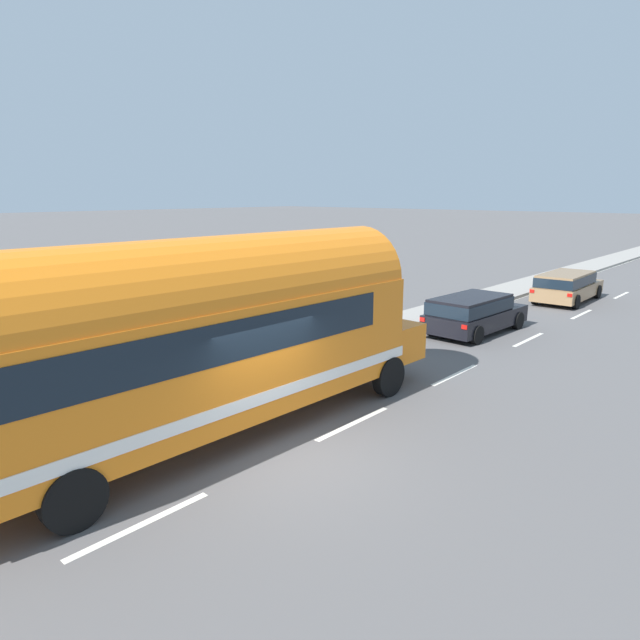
{
  "coord_description": "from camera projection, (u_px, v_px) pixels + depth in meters",
  "views": [
    {
      "loc": [
        7.11,
        -6.9,
        4.93
      ],
      "look_at": [
        -1.57,
        2.76,
        1.98
      ],
      "focal_mm": 31.41,
      "sensor_mm": 36.0,
      "label": 1
    }
  ],
  "objects": [
    {
      "name": "ground_plane",
      "position": [
        285.0,
        456.0,
        10.73
      ],
      "size": [
        300.0,
        300.0,
        0.0
      ],
      "primitive_type": "plane",
      "color": "#565454"
    },
    {
      "name": "lane_markings",
      "position": [
        479.0,
        323.0,
        21.68
      ],
      "size": [
        3.54,
        80.0,
        0.01
      ],
      "color": "silver",
      "rests_on": "ground"
    },
    {
      "name": "car_lead",
      "position": [
        473.0,
        312.0,
        20.0
      ],
      "size": [
        2.12,
        4.54,
        1.37
      ],
      "color": "black",
      "rests_on": "ground"
    },
    {
      "name": "sidewalk_slab",
      "position": [
        391.0,
        326.0,
        20.9
      ],
      "size": [
        2.17,
        90.0,
        0.15
      ],
      "primitive_type": "cube",
      "color": "gray",
      "rests_on": "ground"
    },
    {
      "name": "painted_bus",
      "position": [
        191.0,
        333.0,
        10.78
      ],
      "size": [
        2.8,
        12.38,
        4.12
      ],
      "color": "orange",
      "rests_on": "ground"
    },
    {
      "name": "car_second",
      "position": [
        567.0,
        285.0,
        25.81
      ],
      "size": [
        2.07,
        4.86,
        1.37
      ],
      "color": "olive",
      "rests_on": "ground"
    }
  ]
}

